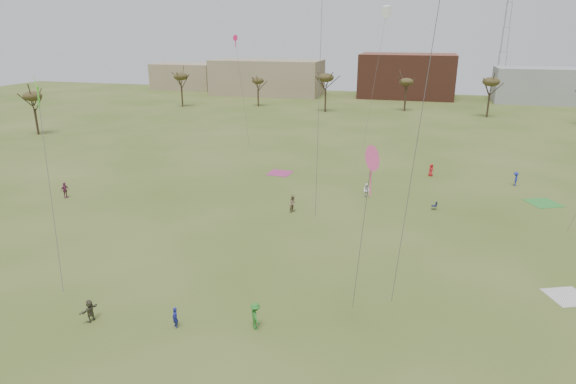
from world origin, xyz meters
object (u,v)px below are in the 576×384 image
(flyer_near_right, at_px, (175,318))
(radio_tower, at_px, (506,27))
(camp_chair_right, at_px, (434,207))
(flyer_near_center, at_px, (255,316))

(flyer_near_right, xyz_separation_m, radio_tower, (34.01, 126.07, 18.49))
(camp_chair_right, bearing_deg, radio_tower, 156.18)
(flyer_near_center, relative_size, flyer_near_right, 1.27)
(camp_chair_right, bearing_deg, flyer_near_center, -37.21)
(flyer_near_center, height_order, camp_chair_right, flyer_near_center)
(flyer_near_center, bearing_deg, flyer_near_right, 69.01)
(flyer_near_center, bearing_deg, radio_tower, -48.39)
(flyer_near_right, bearing_deg, flyer_near_center, 49.26)
(flyer_near_center, bearing_deg, camp_chair_right, -58.83)
(radio_tower, bearing_deg, flyer_near_center, -103.05)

